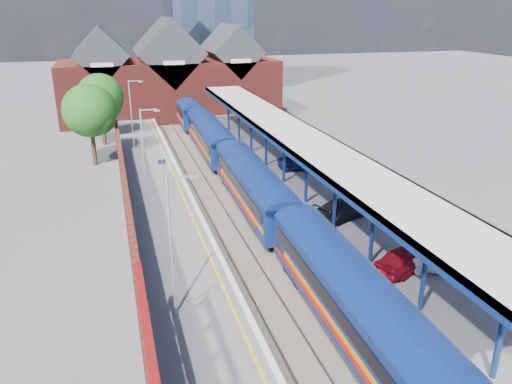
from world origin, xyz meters
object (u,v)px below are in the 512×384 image
(lamp_post_c, at_px, (145,149))
(platform_sign, at_px, (162,169))
(lamp_post_b, at_px, (174,238))
(parked_car_blue, at_px, (302,162))
(lamp_post_d, at_px, (132,110))
(train, at_px, (229,156))
(parked_car_dark, at_px, (344,209))
(parked_car_silver, at_px, (441,259))
(parked_car_red, at_px, (406,259))

(lamp_post_c, xyz_separation_m, platform_sign, (1.36, 2.00, -2.30))
(lamp_post_b, distance_m, parked_car_blue, 24.70)
(lamp_post_d, bearing_deg, train, -51.32)
(lamp_post_d, bearing_deg, parked_car_dark, -61.47)
(lamp_post_b, bearing_deg, parked_car_silver, 0.11)
(lamp_post_c, bearing_deg, parked_car_blue, 15.63)
(lamp_post_b, xyz_separation_m, lamp_post_d, (0.00, 32.00, 0.00))
(lamp_post_b, bearing_deg, train, 70.50)
(parked_car_red, xyz_separation_m, parked_car_silver, (1.85, -0.61, -0.01))
(lamp_post_d, distance_m, parked_car_silver, 35.33)
(lamp_post_c, height_order, platform_sign, lamp_post_c)
(parked_car_blue, bearing_deg, parked_car_dark, -179.55)
(lamp_post_c, distance_m, platform_sign, 3.34)
(train, relative_size, platform_sign, 26.38)
(lamp_post_b, relative_size, parked_car_blue, 1.58)
(lamp_post_b, xyz_separation_m, parked_car_dark, (12.81, 8.44, -3.32))
(parked_car_red, height_order, parked_car_blue, parked_car_red)
(lamp_post_c, height_order, parked_car_silver, lamp_post_c)
(train, bearing_deg, lamp_post_b, -109.50)
(parked_car_blue, bearing_deg, platform_sign, 105.82)
(platform_sign, relative_size, parked_car_silver, 0.59)
(train, distance_m, parked_car_dark, 14.61)
(parked_car_silver, bearing_deg, parked_car_red, 91.87)
(lamp_post_b, height_order, parked_car_dark, lamp_post_b)
(platform_sign, height_order, parked_car_red, platform_sign)
(lamp_post_c, distance_m, parked_car_silver, 21.93)
(lamp_post_c, relative_size, parked_car_blue, 1.58)
(parked_car_red, bearing_deg, parked_car_dark, -21.63)
(platform_sign, distance_m, parked_car_dark, 14.94)
(parked_car_silver, xyz_separation_m, parked_car_blue, (-0.51, 19.93, -0.08))
(platform_sign, xyz_separation_m, parked_car_blue, (12.79, 1.96, -1.07))
(train, distance_m, lamp_post_c, 10.40)
(lamp_post_c, bearing_deg, platform_sign, 55.74)
(parked_car_red, bearing_deg, platform_sign, 11.73)
(lamp_post_c, height_order, lamp_post_d, same)
(parked_car_dark, bearing_deg, lamp_post_c, 38.65)
(lamp_post_d, bearing_deg, lamp_post_b, -90.00)
(lamp_post_c, relative_size, lamp_post_d, 1.00)
(parked_car_silver, xyz_separation_m, parked_car_dark, (-1.86, 8.42, -0.02))
(lamp_post_c, xyz_separation_m, parked_car_blue, (14.15, 3.96, -3.38))
(lamp_post_b, relative_size, parked_car_dark, 1.51)
(parked_car_red, distance_m, parked_car_blue, 19.37)
(lamp_post_b, relative_size, lamp_post_c, 1.00)
(lamp_post_d, bearing_deg, parked_car_red, -67.78)
(train, bearing_deg, lamp_post_c, -141.78)
(lamp_post_b, bearing_deg, lamp_post_d, 90.00)
(lamp_post_d, height_order, platform_sign, lamp_post_d)
(lamp_post_b, height_order, parked_car_blue, lamp_post_b)
(parked_car_silver, bearing_deg, parked_car_dark, 32.53)
(parked_car_dark, bearing_deg, parked_car_blue, -27.47)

